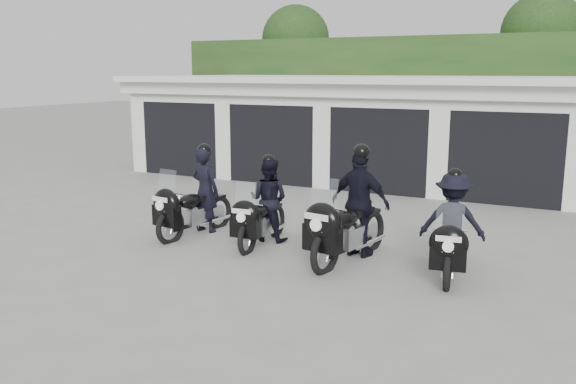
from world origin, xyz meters
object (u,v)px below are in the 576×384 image
at_px(police_bike_a, 195,198).
at_px(police_bike_c, 354,210).
at_px(police_bike_b, 265,205).
at_px(police_bike_d, 452,228).

height_order(police_bike_a, police_bike_c, police_bike_c).
distance_m(police_bike_a, police_bike_c, 3.29).
bearing_deg(police_bike_b, police_bike_c, -10.18).
bearing_deg(police_bike_a, police_bike_b, 11.71).
xyz_separation_m(police_bike_c, police_bike_d, (1.61, 0.01, -0.12)).
relative_size(police_bike_b, police_bike_c, 0.85).
relative_size(police_bike_b, police_bike_d, 0.99).
height_order(police_bike_b, police_bike_c, police_bike_c).
bearing_deg(police_bike_c, police_bike_b, -176.33).
bearing_deg(police_bike_a, police_bike_c, 6.26).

